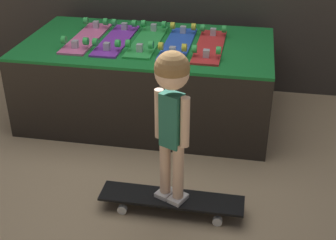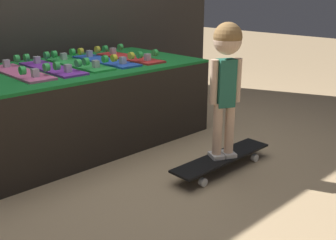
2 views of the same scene
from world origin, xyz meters
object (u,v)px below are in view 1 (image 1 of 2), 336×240
(skateboard_purple_on_rack, at_px, (116,39))
(skateboard_pink_on_rack, at_px, (86,37))
(skateboard_green_on_rack, at_px, (147,40))
(skateboard_red_on_rack, at_px, (210,45))
(skateboard_blue_on_rack, at_px, (178,42))
(skateboard_on_floor, at_px, (171,200))
(child, at_px, (172,101))

(skateboard_purple_on_rack, bearing_deg, skateboard_pink_on_rack, 178.91)
(skateboard_pink_on_rack, distance_m, skateboard_purple_on_rack, 0.22)
(skateboard_green_on_rack, distance_m, skateboard_red_on_rack, 0.45)
(skateboard_blue_on_rack, relative_size, skateboard_red_on_rack, 1.00)
(skateboard_red_on_rack, distance_m, skateboard_on_floor, 1.18)
(skateboard_pink_on_rack, height_order, skateboard_red_on_rack, same)
(skateboard_pink_on_rack, bearing_deg, skateboard_on_floor, -52.65)
(skateboard_pink_on_rack, relative_size, skateboard_blue_on_rack, 1.00)
(skateboard_red_on_rack, bearing_deg, skateboard_on_floor, -94.25)
(skateboard_pink_on_rack, xyz_separation_m, skateboard_on_floor, (0.82, -1.07, -0.53))
(skateboard_purple_on_rack, height_order, skateboard_green_on_rack, same)
(skateboard_green_on_rack, relative_size, skateboard_red_on_rack, 1.00)
(skateboard_pink_on_rack, bearing_deg, child, -52.65)
(skateboard_purple_on_rack, bearing_deg, skateboard_on_floor, -60.92)
(skateboard_blue_on_rack, relative_size, child, 0.80)
(skateboard_purple_on_rack, distance_m, skateboard_on_floor, 1.33)
(skateboard_purple_on_rack, xyz_separation_m, skateboard_green_on_rack, (0.22, 0.01, 0.00))
(skateboard_pink_on_rack, bearing_deg, skateboard_red_on_rack, -1.00)
(skateboard_on_floor, bearing_deg, skateboard_pink_on_rack, 127.35)
(skateboard_on_floor, bearing_deg, skateboard_green_on_rack, 108.90)
(child, bearing_deg, skateboard_red_on_rack, 110.57)
(skateboard_pink_on_rack, distance_m, child, 1.35)
(skateboard_pink_on_rack, relative_size, skateboard_on_floor, 0.86)
(skateboard_purple_on_rack, bearing_deg, skateboard_red_on_rack, -0.98)
(skateboard_green_on_rack, relative_size, skateboard_on_floor, 0.86)
(skateboard_purple_on_rack, bearing_deg, skateboard_green_on_rack, 3.22)
(skateboard_on_floor, bearing_deg, skateboard_purple_on_rack, 119.08)
(skateboard_purple_on_rack, relative_size, child, 0.80)
(skateboard_pink_on_rack, distance_m, skateboard_red_on_rack, 0.89)
(skateboard_on_floor, bearing_deg, skateboard_red_on_rack, 85.75)
(child, bearing_deg, skateboard_pink_on_rack, 152.17)
(skateboard_purple_on_rack, relative_size, skateboard_green_on_rack, 1.00)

